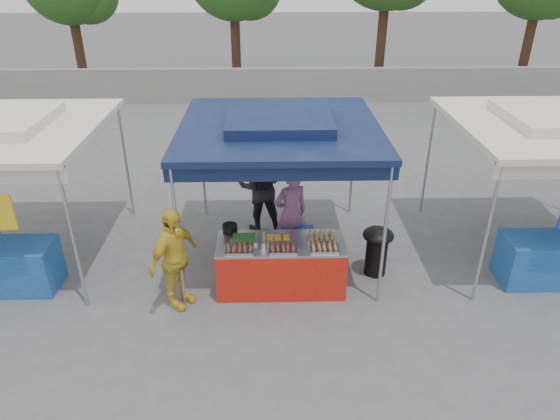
{
  "coord_description": "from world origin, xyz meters",
  "views": [
    {
      "loc": [
        -0.17,
        -6.72,
        4.88
      ],
      "look_at": [
        0.0,
        0.6,
        1.05
      ],
      "focal_mm": 32.0,
      "sensor_mm": 36.0,
      "label": 1
    }
  ],
  "objects_px": {
    "vendor_woman": "(291,214)",
    "helper_man": "(261,187)",
    "customer_person": "(174,259)",
    "cooking_pot": "(230,228)",
    "vendor_table": "(281,265)",
    "wok_burner": "(377,247)"
  },
  "relations": [
    {
      "from": "vendor_woman",
      "to": "helper_man",
      "type": "height_order",
      "value": "helper_man"
    },
    {
      "from": "cooking_pot",
      "to": "wok_burner",
      "type": "height_order",
      "value": "cooking_pot"
    },
    {
      "from": "vendor_woman",
      "to": "wok_burner",
      "type": "bearing_deg",
      "value": 134.52
    },
    {
      "from": "cooking_pot",
      "to": "vendor_woman",
      "type": "distance_m",
      "value": 1.17
    },
    {
      "from": "vendor_table",
      "to": "cooking_pot",
      "type": "distance_m",
      "value": 1.01
    },
    {
      "from": "wok_burner",
      "to": "customer_person",
      "type": "xyz_separation_m",
      "value": [
        -3.19,
        -0.76,
        0.31
      ]
    },
    {
      "from": "vendor_table",
      "to": "vendor_woman",
      "type": "xyz_separation_m",
      "value": [
        0.19,
        0.93,
        0.43
      ]
    },
    {
      "from": "vendor_table",
      "to": "helper_man",
      "type": "bearing_deg",
      "value": 99.77
    },
    {
      "from": "vendor_table",
      "to": "vendor_woman",
      "type": "height_order",
      "value": "vendor_woman"
    },
    {
      "from": "cooking_pot",
      "to": "helper_man",
      "type": "bearing_deg",
      "value": 73.56
    },
    {
      "from": "vendor_table",
      "to": "vendor_woman",
      "type": "relative_size",
      "value": 1.17
    },
    {
      "from": "vendor_woman",
      "to": "helper_man",
      "type": "bearing_deg",
      "value": -86.59
    },
    {
      "from": "vendor_table",
      "to": "cooking_pot",
      "type": "relative_size",
      "value": 8.47
    },
    {
      "from": "wok_burner",
      "to": "customer_person",
      "type": "distance_m",
      "value": 3.29
    },
    {
      "from": "vendor_woman",
      "to": "helper_man",
      "type": "relative_size",
      "value": 0.95
    },
    {
      "from": "vendor_woman",
      "to": "customer_person",
      "type": "relative_size",
      "value": 1.03
    },
    {
      "from": "helper_man",
      "to": "customer_person",
      "type": "distance_m",
      "value": 2.66
    },
    {
      "from": "wok_burner",
      "to": "helper_man",
      "type": "xyz_separation_m",
      "value": [
        -1.94,
        1.58,
        0.39
      ]
    },
    {
      "from": "vendor_woman",
      "to": "helper_man",
      "type": "xyz_separation_m",
      "value": [
        -0.52,
        1.02,
        0.05
      ]
    },
    {
      "from": "vendor_table",
      "to": "customer_person",
      "type": "xyz_separation_m",
      "value": [
        -1.59,
        -0.4,
        0.4
      ]
    },
    {
      "from": "helper_man",
      "to": "cooking_pot",
      "type": "bearing_deg",
      "value": 74.04
    },
    {
      "from": "vendor_table",
      "to": "wok_burner",
      "type": "distance_m",
      "value": 1.64
    }
  ]
}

